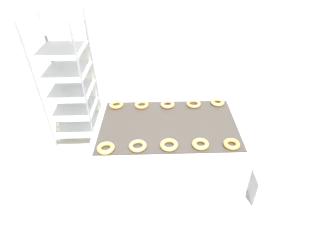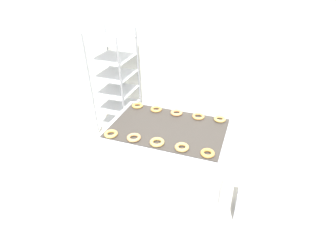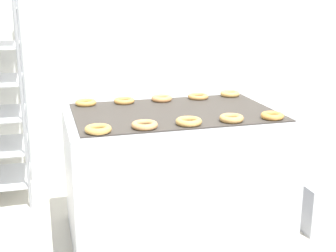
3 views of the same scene
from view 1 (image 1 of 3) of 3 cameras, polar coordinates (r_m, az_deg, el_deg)
name	(u,v)px [view 1 (image 1 of 3)]	position (r m, az deg, el deg)	size (l,w,h in m)	color
ground_plane	(171,247)	(2.55, 0.71, -24.92)	(14.00, 14.00, 0.00)	beige
wall_back	(164,18)	(3.44, -0.79, 22.48)	(8.00, 0.05, 2.80)	silver
fryer_machine	(169,158)	(2.63, 0.12, -7.03)	(1.32, 0.89, 0.85)	#A8AAB2
baking_rack_cart	(69,82)	(3.40, -20.80, 9.02)	(0.52, 0.59, 1.57)	gray
glaze_bin	(264,181)	(2.95, 20.21, -11.23)	(0.30, 0.37, 0.33)	#A8AAB2
donut_near_leftmost	(106,148)	(2.14, -13.38, -4.70)	(0.14, 0.14, 0.03)	gold
donut_near_left	(138,146)	(2.12, -6.61, -4.33)	(0.14, 0.14, 0.03)	tan
donut_near_center	(169,145)	(2.11, 0.21, -4.14)	(0.15, 0.15, 0.04)	tan
donut_near_right	(200,144)	(2.13, 7.07, -3.93)	(0.14, 0.14, 0.04)	tan
donut_near_rightmost	(232,144)	(2.18, 13.67, -3.84)	(0.13, 0.13, 0.03)	gold
donut_far_leftmost	(116,105)	(2.65, -11.17, 4.57)	(0.14, 0.14, 0.03)	gold
donut_far_left	(142,105)	(2.62, -5.76, 4.61)	(0.14, 0.14, 0.03)	gold
donut_far_center	(168,104)	(2.61, -0.05, 4.73)	(0.14, 0.14, 0.04)	tan
donut_far_right	(194,104)	(2.63, 5.59, 4.82)	(0.14, 0.14, 0.03)	tan
donut_far_rightmost	(217,102)	(2.69, 10.72, 5.10)	(0.14, 0.14, 0.04)	tan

